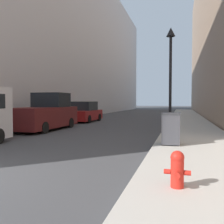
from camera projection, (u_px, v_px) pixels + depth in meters
The scene contains 7 objects.
sidewalk_right at pixel (188, 121), 20.93m from camera, with size 3.17×60.00×0.15m.
building_left_glass at pixel (52, 41), 32.79m from camera, with size 12.00×60.00×19.28m.
fire_hydrant at pixel (177, 168), 4.51m from camera, with size 0.48×0.36×0.67m.
trash_bin at pixel (171, 128), 9.00m from camera, with size 0.66×0.68×1.16m.
lamppost at pixel (171, 65), 13.05m from camera, with size 0.46×0.46×5.42m.
pickup_truck at pixel (45, 114), 15.25m from camera, with size 2.20×5.26×2.27m.
parked_sedan_near at pixel (85, 113), 21.27m from camera, with size 1.89×4.29×1.72m.
Camera 1 is at (5.12, -3.84, 1.71)m, focal length 40.00 mm.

